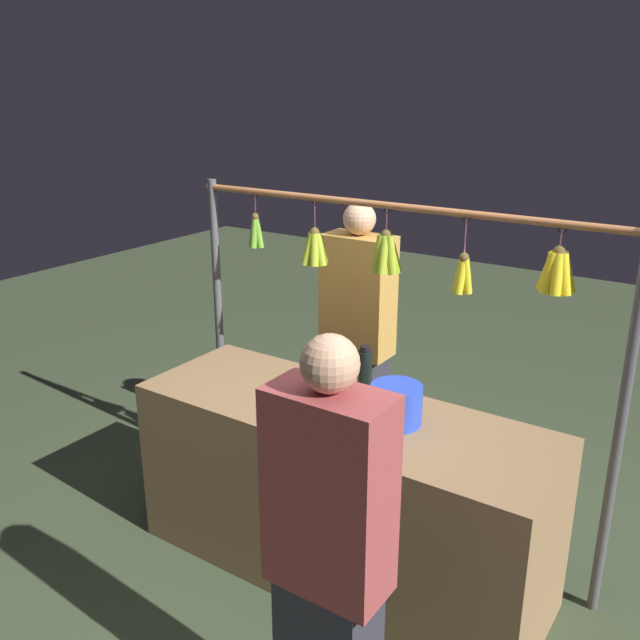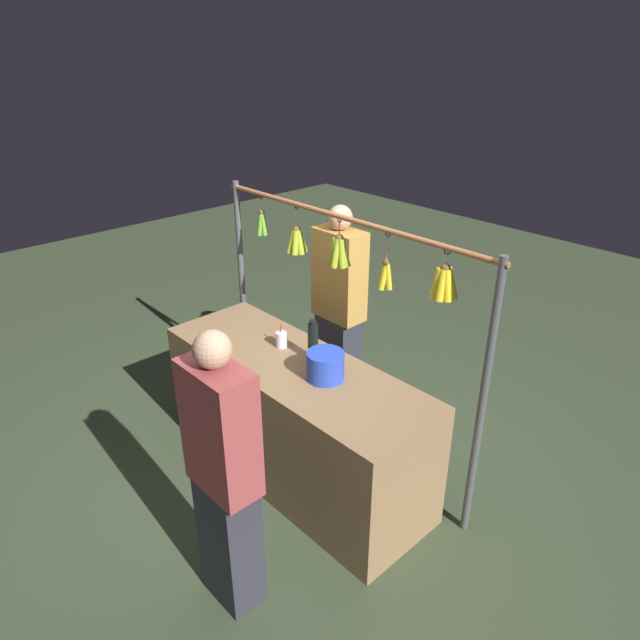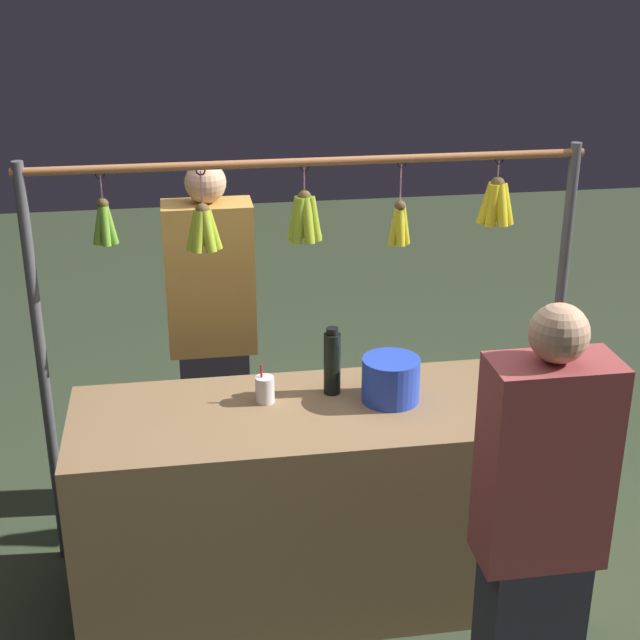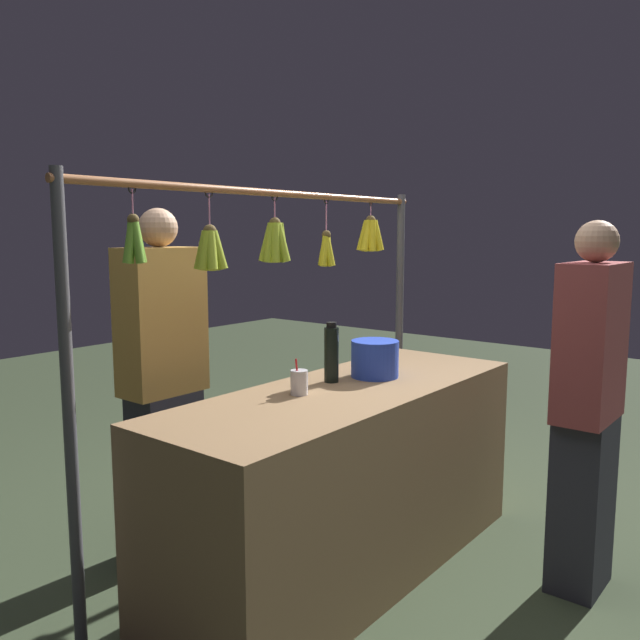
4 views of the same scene
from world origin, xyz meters
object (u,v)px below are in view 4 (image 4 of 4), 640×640
(water_bottle, at_px, (331,354))
(blue_bucket, at_px, (375,359))
(customer_person, at_px, (587,412))
(vendor_person, at_px, (163,386))
(drink_cup, at_px, (299,382))

(water_bottle, distance_m, blue_bucket, 0.23)
(customer_person, bearing_deg, blue_bucket, -74.46)
(blue_bucket, bearing_deg, water_bottle, -24.23)
(customer_person, bearing_deg, vendor_person, -61.56)
(water_bottle, xyz_separation_m, blue_bucket, (-0.21, 0.09, -0.04))
(blue_bucket, distance_m, customer_person, 0.93)
(drink_cup, xyz_separation_m, customer_person, (-0.71, 0.94, -0.12))
(water_bottle, relative_size, vendor_person, 0.17)
(drink_cup, height_order, customer_person, customer_person)
(blue_bucket, height_order, customer_person, customer_person)
(drink_cup, relative_size, customer_person, 0.10)
(customer_person, bearing_deg, drink_cup, -52.76)
(water_bottle, distance_m, drink_cup, 0.28)
(vendor_person, bearing_deg, blue_bucket, 130.56)
(blue_bucket, height_order, drink_cup, blue_bucket)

